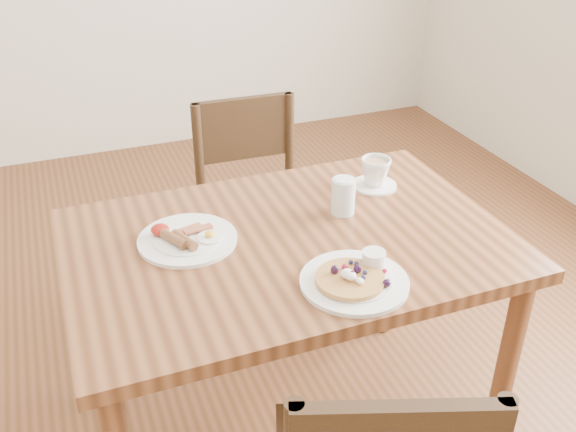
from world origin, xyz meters
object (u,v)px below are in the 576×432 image
object	(u,v)px
water_glass	(343,196)
teacup_saucer	(375,174)
dining_table	(288,268)
chair_far	(256,207)
breakfast_plate	(186,238)
pancake_plate	(355,278)

from	to	relation	value
water_glass	teacup_saucer	bearing A→B (deg)	34.52
teacup_saucer	water_glass	world-z (taller)	water_glass
dining_table	teacup_saucer	world-z (taller)	teacup_saucer
dining_table	chair_far	xyz separation A→B (m)	(0.11, 0.63, -0.16)
teacup_saucer	water_glass	xyz separation A→B (m)	(-0.17, -0.11, 0.01)
breakfast_plate	pancake_plate	bearing A→B (deg)	-44.27
breakfast_plate	teacup_saucer	bearing A→B (deg)	9.66
chair_far	pancake_plate	bearing A→B (deg)	89.59
teacup_saucer	water_glass	distance (m)	0.20
chair_far	pancake_plate	distance (m)	0.93
dining_table	chair_far	world-z (taller)	chair_far
pancake_plate	water_glass	size ratio (longest dim) A/B	2.51
chair_far	pancake_plate	xyz separation A→B (m)	(-0.04, -0.89, 0.27)
dining_table	water_glass	bearing A→B (deg)	20.46
breakfast_plate	teacup_saucer	xyz separation A→B (m)	(0.63, 0.11, 0.03)
pancake_plate	water_glass	bearing A→B (deg)	69.68
dining_table	breakfast_plate	world-z (taller)	breakfast_plate
chair_far	pancake_plate	world-z (taller)	chair_far
chair_far	teacup_saucer	world-z (taller)	chair_far
dining_table	pancake_plate	size ratio (longest dim) A/B	4.44
breakfast_plate	water_glass	distance (m)	0.47
chair_far	water_glass	distance (m)	0.65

